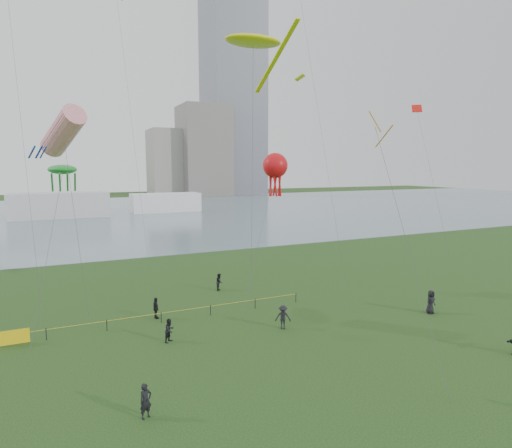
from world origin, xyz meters
name	(u,v)px	position (x,y,z in m)	size (l,w,h in m)	color
ground_plane	(339,402)	(0.00, 0.00, 0.00)	(400.00, 400.00, 0.00)	#193611
lake	(111,213)	(0.00, 100.00, 0.02)	(400.00, 120.00, 0.08)	slate
tower	(233,59)	(62.00, 168.00, 60.00)	(24.00, 24.00, 120.00)	slate
building_mid	(204,151)	(46.00, 162.00, 19.00)	(20.00, 20.00, 38.00)	slate
building_low	(169,163)	(32.00, 168.00, 14.00)	(16.00, 18.00, 28.00)	gray
pavilion_left	(60,205)	(-12.00, 95.00, 3.00)	(22.00, 8.00, 6.00)	silver
pavilion_right	(166,203)	(14.00, 98.00, 2.50)	(18.00, 7.00, 5.00)	white
fence	(75,328)	(-11.80, 15.16, 0.55)	(24.07, 0.07, 1.05)	black
spectator_a	(170,330)	(-5.96, 11.26, 0.81)	(0.79, 0.62, 1.63)	black
spectator_b	(283,317)	(2.23, 10.05, 0.90)	(1.16, 0.67, 1.80)	black
spectator_c	(156,308)	(-5.85, 16.22, 0.86)	(1.00, 0.42, 1.71)	black
spectator_d	(431,302)	(14.87, 7.95, 0.97)	(0.95, 0.62, 1.94)	black
spectator_f	(146,401)	(-9.17, 2.78, 0.86)	(0.63, 0.41, 1.72)	black
spectator_g	(219,282)	(1.44, 21.56, 0.83)	(0.81, 0.63, 1.67)	black
kite_stingray	(254,42)	(3.72, 18.46, 22.70)	(6.48, 10.10, 23.19)	#3F3F42
kite_windsock	(63,131)	(-11.79, 18.80, 14.57)	(4.24, 5.09, 16.48)	#3F3F42
kite_creature	(62,170)	(-11.95, 21.89, 11.71)	(3.81, 10.30, 12.15)	#3F3F42
kite_octopus	(275,166)	(6.34, 19.33, 12.03)	(7.37, 7.41, 13.28)	#3F3F42
kite_delta	(378,132)	(6.62, 5.46, 14.20)	(2.27, 9.09, 15.52)	#3F3F42
small_kites	(223,16)	(1.40, 19.69, 24.85)	(34.92, 10.89, 11.39)	red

